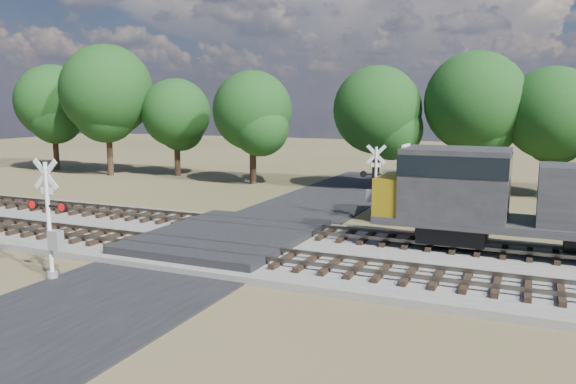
% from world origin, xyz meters
% --- Properties ---
extents(ground, '(160.00, 160.00, 0.00)m').
position_xyz_m(ground, '(0.00, 0.00, 0.00)').
color(ground, '#474625').
rests_on(ground, ground).
extents(ballast_bed, '(140.00, 10.00, 0.30)m').
position_xyz_m(ballast_bed, '(10.00, 0.50, 0.15)').
color(ballast_bed, gray).
rests_on(ballast_bed, ground).
extents(road, '(7.00, 60.00, 0.08)m').
position_xyz_m(road, '(0.00, 0.00, 0.04)').
color(road, black).
rests_on(road, ground).
extents(crossing_panel, '(7.00, 9.00, 0.62)m').
position_xyz_m(crossing_panel, '(0.00, 0.50, 0.32)').
color(crossing_panel, '#262628').
rests_on(crossing_panel, ground).
extents(track_near, '(140.00, 2.60, 0.33)m').
position_xyz_m(track_near, '(3.12, -2.00, 0.41)').
color(track_near, black).
rests_on(track_near, ballast_bed).
extents(track_far, '(140.00, 2.60, 0.33)m').
position_xyz_m(track_far, '(3.12, 3.00, 0.41)').
color(track_far, black).
rests_on(track_far, ballast_bed).
extents(crossing_signal_near, '(1.85, 0.40, 4.58)m').
position_xyz_m(crossing_signal_near, '(-3.33, -6.82, 1.91)').
color(crossing_signal_near, silver).
rests_on(crossing_signal_near, ground).
extents(crossing_signal_far, '(1.75, 0.41, 4.35)m').
position_xyz_m(crossing_signal_far, '(4.87, 8.25, 1.81)').
color(crossing_signal_far, silver).
rests_on(crossing_signal_far, ground).
extents(equipment_shed, '(4.70, 4.70, 2.65)m').
position_xyz_m(equipment_shed, '(6.97, 9.67, 1.34)').
color(equipment_shed, '#49291F').
rests_on(equipment_shed, ground).
extents(treeline, '(81.40, 9.88, 11.91)m').
position_xyz_m(treeline, '(9.20, 19.89, 6.95)').
color(treeline, black).
rests_on(treeline, ground).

